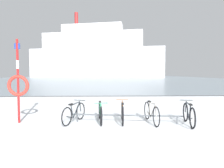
% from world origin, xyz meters
% --- Properties ---
extents(ground, '(80.00, 132.00, 0.08)m').
position_xyz_m(ground, '(0.00, 53.90, -0.04)').
color(ground, silver).
extents(bike_rack, '(3.98, 0.52, 0.31)m').
position_xyz_m(bike_rack, '(0.46, 1.82, 0.27)').
color(bike_rack, '#4C5156').
rests_on(bike_rack, ground).
extents(bicycle_0, '(0.68, 1.57, 0.77)m').
position_xyz_m(bicycle_0, '(-1.43, 1.95, 0.35)').
color(bicycle_0, black).
rests_on(bicycle_0, ground).
extents(bicycle_1, '(0.46, 1.70, 0.78)m').
position_xyz_m(bicycle_1, '(-0.48, 2.00, 0.35)').
color(bicycle_1, black).
rests_on(bicycle_1, ground).
extents(bicycle_2, '(0.46, 1.64, 0.79)m').
position_xyz_m(bicycle_2, '(0.33, 1.93, 0.36)').
color(bicycle_2, black).
rests_on(bicycle_2, ground).
extents(bicycle_3, '(0.46, 1.79, 0.82)m').
position_xyz_m(bicycle_3, '(1.37, 1.81, 0.37)').
color(bicycle_3, black).
rests_on(bicycle_3, ground).
extents(bicycle_4, '(0.46, 1.65, 0.82)m').
position_xyz_m(bicycle_4, '(2.61, 1.50, 0.37)').
color(bicycle_4, black).
rests_on(bicycle_4, ground).
extents(rescue_post, '(0.77, 0.12, 3.02)m').
position_xyz_m(rescue_post, '(-3.44, 1.98, 1.43)').
color(rescue_post, red).
rests_on(rescue_post, ground).
extents(ferry_ship, '(57.98, 20.31, 28.07)m').
position_xyz_m(ferry_ship, '(-5.10, 79.48, 9.40)').
color(ferry_ship, white).
rests_on(ferry_ship, ground).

